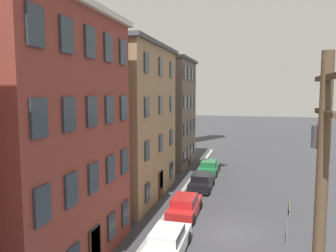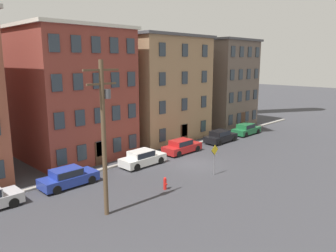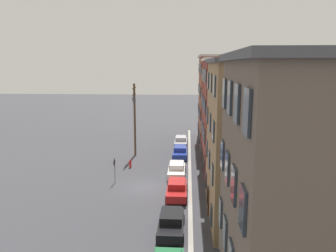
# 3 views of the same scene
# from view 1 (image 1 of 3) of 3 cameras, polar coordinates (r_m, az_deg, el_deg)

# --- Properties ---
(ground_plane) EXTENTS (200.00, 200.00, 0.00)m
(ground_plane) POSITION_cam_1_polar(r_m,az_deg,el_deg) (21.59, 10.75, -17.72)
(ground_plane) COLOR #38383D
(kerb_strip) EXTENTS (56.00, 0.36, 0.16)m
(kerb_strip) POSITION_cam_1_polar(r_m,az_deg,el_deg) (22.26, -1.40, -16.64)
(kerb_strip) COLOR #9E998E
(kerb_strip) RESTS_ON ground_plane
(apartment_midblock) EXTENTS (10.05, 10.52, 12.68)m
(apartment_midblock) POSITION_cam_1_polar(r_m,az_deg,el_deg) (18.35, -27.14, -1.83)
(apartment_midblock) COLOR brown
(apartment_midblock) RESTS_ON ground_plane
(apartment_far) EXTENTS (11.07, 11.72, 12.43)m
(apartment_far) POSITION_cam_1_polar(r_m,az_deg,el_deg) (28.25, -12.38, 0.93)
(apartment_far) COLOR #9E7A56
(apartment_far) RESTS_ON ground_plane
(apartment_annex) EXTENTS (8.74, 12.10, 12.48)m
(apartment_annex) POSITION_cam_1_polar(r_m,az_deg,el_deg) (39.88, -4.43, 2.52)
(apartment_annex) COLOR #66564C
(apartment_annex) RESTS_ON ground_plane
(car_white) EXTENTS (4.40, 1.92, 1.43)m
(car_white) POSITION_cam_1_polar(r_m,az_deg,el_deg) (18.44, -0.13, -19.35)
(car_white) COLOR silver
(car_white) RESTS_ON ground_plane
(car_red) EXTENTS (4.40, 1.92, 1.43)m
(car_red) POSITION_cam_1_polar(r_m,az_deg,el_deg) (23.53, 2.91, -13.62)
(car_red) COLOR #B21E1E
(car_red) RESTS_ON ground_plane
(car_black) EXTENTS (4.40, 1.92, 1.43)m
(car_black) POSITION_cam_1_polar(r_m,az_deg,el_deg) (29.66, 5.86, -9.49)
(car_black) COLOR black
(car_black) RESTS_ON ground_plane
(car_green) EXTENTS (4.40, 1.92, 1.43)m
(car_green) POSITION_cam_1_polar(r_m,az_deg,el_deg) (35.19, 7.19, -7.04)
(car_green) COLOR #1E6638
(car_green) RESTS_ON ground_plane
(caution_sign) EXTENTS (0.94, 0.08, 2.67)m
(caution_sign) POSITION_cam_1_polar(r_m,az_deg,el_deg) (20.01, 20.13, -14.44)
(caution_sign) COLOR slate
(caution_sign) RESTS_ON ground_plane
(utility_pole) EXTENTS (2.40, 0.44, 9.56)m
(utility_pole) POSITION_cam_1_polar(r_m,az_deg,el_deg) (8.94, 24.84, -16.03)
(utility_pole) COLOR brown
(utility_pole) RESTS_ON ground_plane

